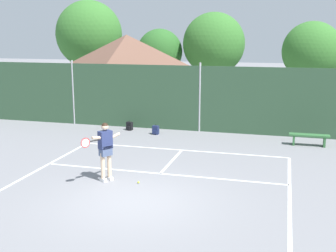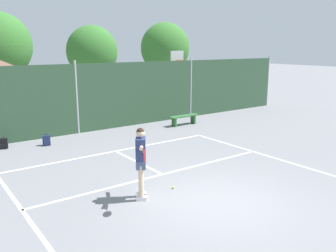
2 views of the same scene
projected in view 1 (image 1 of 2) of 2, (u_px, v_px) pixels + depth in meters
name	position (u px, v px, depth m)	size (l,w,h in m)	color
ground_plane	(135.00, 201.00, 11.70)	(120.00, 120.00, 0.00)	gray
court_markings	(142.00, 193.00, 12.31)	(8.30, 11.10, 0.01)	white
chainlink_fence	(200.00, 99.00, 19.86)	(26.09, 0.09, 3.22)	#2D4C33
clubhouse_building	(127.00, 72.00, 24.73)	(5.60, 5.12, 4.47)	silver
treeline_backdrop	(218.00, 43.00, 28.97)	(26.84, 4.42, 6.93)	brown
tennis_player	(105.00, 146.00, 13.12)	(0.76, 1.28, 1.85)	silver
tennis_ball	(138.00, 182.00, 13.12)	(0.07, 0.07, 0.07)	#CCE033
backpack_black	(129.00, 126.00, 20.35)	(0.32, 0.30, 0.46)	black
backpack_navy	(155.00, 130.00, 19.50)	(0.31, 0.28, 0.46)	navy
courtside_bench	(309.00, 137.00, 17.47)	(1.60, 0.36, 0.48)	#336B38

